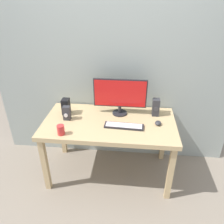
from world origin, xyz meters
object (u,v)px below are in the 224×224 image
at_px(audio_controller, 67,113).
at_px(mouse, 158,123).
at_px(keyboard_primary, 124,126).
at_px(coffee_mug, 61,130).
at_px(desk, 109,127).
at_px(speaker_right, 156,107).
at_px(monitor, 120,95).
at_px(speaker_left, 66,107).

bearing_deg(audio_controller, mouse, -0.66).
height_order(mouse, audio_controller, audio_controller).
bearing_deg(keyboard_primary, coffee_mug, -162.39).
height_order(desk, speaker_right, speaker_right).
height_order(desk, monitor, monitor).
xyz_separation_m(speaker_left, coffee_mug, (0.06, -0.41, -0.04)).
distance_m(keyboard_primary, mouse, 0.37).
bearing_deg(monitor, speaker_right, 0.18).
bearing_deg(monitor, coffee_mug, -138.68).
xyz_separation_m(mouse, audio_controller, (-0.99, 0.01, 0.06)).
relative_size(keyboard_primary, mouse, 5.13).
distance_m(desk, monitor, 0.38).
distance_m(mouse, speaker_left, 1.05).
bearing_deg(speaker_right, speaker_left, -175.99).
bearing_deg(coffee_mug, desk, 32.77).
relative_size(speaker_right, coffee_mug, 1.94).
bearing_deg(monitor, audio_controller, -160.76).
bearing_deg(speaker_left, mouse, -7.67).
bearing_deg(desk, audio_controller, -179.49).
distance_m(monitor, speaker_right, 0.43).
bearing_deg(coffee_mug, speaker_left, 98.62).
xyz_separation_m(mouse, speaker_left, (-1.04, 0.14, 0.07)).
distance_m(mouse, audio_controller, 1.00).
bearing_deg(coffee_mug, monitor, 41.32).
relative_size(audio_controller, coffee_mug, 1.56).
relative_size(monitor, audio_controller, 3.73).
bearing_deg(audio_controller, speaker_right, 11.56).
relative_size(monitor, coffee_mug, 5.81).
bearing_deg(speaker_right, mouse, -85.53).
bearing_deg(desk, keyboard_primary, -29.64).
bearing_deg(keyboard_primary, audio_controller, 171.92).
bearing_deg(audio_controller, desk, 0.51).
distance_m(desk, coffee_mug, 0.55).
relative_size(mouse, speaker_left, 0.44).
relative_size(desk, speaker_left, 7.85).
distance_m(monitor, mouse, 0.52).
relative_size(keyboard_primary, speaker_right, 2.10).
relative_size(desk, audio_controller, 9.05).
height_order(monitor, speaker_right, monitor).
xyz_separation_m(monitor, speaker_left, (-0.61, -0.07, -0.14)).
bearing_deg(monitor, desk, -117.38).
xyz_separation_m(desk, mouse, (0.53, -0.02, 0.10)).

